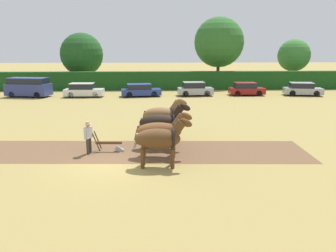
{
  "coord_description": "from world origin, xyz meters",
  "views": [
    {
      "loc": [
        1.83,
        -14.37,
        5.11
      ],
      "look_at": [
        2.64,
        2.77,
        1.1
      ],
      "focal_mm": 35.0,
      "sensor_mm": 36.0,
      "label": 1
    }
  ],
  "objects": [
    {
      "name": "draft_horse_trail_left",
      "position": [
        2.3,
        2.51,
        1.36
      ],
      "size": [
        2.86,
        0.99,
        2.44
      ],
      "rotation": [
        0.0,
        0.0,
        -0.05
      ],
      "color": "black",
      "rests_on": "ground"
    },
    {
      "name": "draft_horse_lead_right",
      "position": [
        2.22,
        1.02,
        1.26
      ],
      "size": [
        2.88,
        1.02,
        2.27
      ],
      "rotation": [
        0.0,
        0.0,
        -0.05
      ],
      "color": "brown",
      "rests_on": "ground"
    },
    {
      "name": "draft_horse_lead_left",
      "position": [
        2.14,
        -0.47,
        1.29
      ],
      "size": [
        2.69,
        1.05,
        2.28
      ],
      "rotation": [
        0.0,
        0.0,
        -0.05
      ],
      "color": "#513319",
      "rests_on": "ground"
    },
    {
      "name": "parked_car_center_right",
      "position": [
        12.58,
        22.66,
        0.7
      ],
      "size": [
        3.99,
        1.92,
        1.46
      ],
      "rotation": [
        0.0,
        0.0,
        -0.03
      ],
      "color": "maroon",
      "rests_on": "ground"
    },
    {
      "name": "farmer_at_plow",
      "position": [
        -1.39,
        1.57,
        0.95
      ],
      "size": [
        0.41,
        0.6,
        1.65
      ],
      "rotation": [
        0.0,
        0.0,
        -0.4
      ],
      "color": "#38332D",
      "rests_on": "ground"
    },
    {
      "name": "parked_car_center",
      "position": [
        6.62,
        22.48,
        0.75
      ],
      "size": [
        3.97,
        1.85,
        1.57
      ],
      "rotation": [
        0.0,
        0.0,
        0.04
      ],
      "color": "#9E9EA8",
      "rests_on": "ground"
    },
    {
      "name": "parked_car_center_left",
      "position": [
        0.49,
        22.2,
        0.69
      ],
      "size": [
        4.54,
        2.28,
        1.41
      ],
      "rotation": [
        0.0,
        0.0,
        0.12
      ],
      "color": "navy",
      "rests_on": "ground"
    },
    {
      "name": "tree_center_left",
      "position": [
        11.15,
        32.28,
        6.11
      ],
      "size": [
        6.9,
        6.9,
        9.57
      ],
      "color": "#4C3823",
      "rests_on": "ground"
    },
    {
      "name": "farmer_beside_team",
      "position": [
        2.55,
        5.87,
        0.91
      ],
      "size": [
        0.5,
        0.44,
        1.59
      ],
      "rotation": [
        0.0,
        0.0,
        -0.86
      ],
      "color": "#28334C",
      "rests_on": "ground"
    },
    {
      "name": "parked_van",
      "position": [
        -11.88,
        22.47,
        1.08
      ],
      "size": [
        4.99,
        2.81,
        2.11
      ],
      "rotation": [
        0.0,
        0.0,
        -0.18
      ],
      "color": "navy",
      "rests_on": "ground"
    },
    {
      "name": "hedgerow",
      "position": [
        0.0,
        28.46,
        1.18
      ],
      "size": [
        75.21,
        1.37,
        2.36
      ],
      "primitive_type": "cube",
      "color": "#194719",
      "rests_on": "ground"
    },
    {
      "name": "tree_left",
      "position": [
        -7.96,
        32.76,
        4.47
      ],
      "size": [
        5.88,
        5.88,
        7.42
      ],
      "color": "brown",
      "rests_on": "ground"
    },
    {
      "name": "plow",
      "position": [
        -0.32,
        1.89,
        0.32
      ],
      "size": [
        1.6,
        0.48,
        1.13
      ],
      "rotation": [
        0.0,
        0.0,
        -0.05
      ],
      "color": "#4C331E",
      "rests_on": "ground"
    },
    {
      "name": "parked_car_left",
      "position": [
        -5.78,
        22.12,
        0.73
      ],
      "size": [
        4.26,
        1.75,
        1.53
      ],
      "rotation": [
        0.0,
        0.0,
        -0.01
      ],
      "color": "silver",
      "rests_on": "ground"
    },
    {
      "name": "plowed_furrow_strip",
      "position": [
        -1.1,
        1.93,
        0.0
      ],
      "size": [
        21.81,
        4.97,
        0.01
      ],
      "primitive_type": "cube",
      "rotation": [
        0.0,
        0.0,
        -0.05
      ],
      "color": "brown",
      "rests_on": "ground"
    },
    {
      "name": "parked_car_right",
      "position": [
        18.91,
        22.13,
        0.72
      ],
      "size": [
        4.41,
        2.56,
        1.48
      ],
      "rotation": [
        0.0,
        0.0,
        -0.19
      ],
      "color": "#9E9EA8",
      "rests_on": "ground"
    },
    {
      "name": "draft_horse_trail_right",
      "position": [
        2.37,
        4.0,
        1.44
      ],
      "size": [
        2.68,
        1.07,
        2.49
      ],
      "rotation": [
        0.0,
        0.0,
        -0.05
      ],
      "color": "brown",
      "rests_on": "ground"
    },
    {
      "name": "tree_center",
      "position": [
        22.26,
        32.93,
        4.3
      ],
      "size": [
        4.58,
        4.58,
        6.61
      ],
      "color": "#4C3823",
      "rests_on": "ground"
    },
    {
      "name": "ground_plane",
      "position": [
        0.0,
        0.0,
        0.0
      ],
      "size": [
        240.0,
        240.0,
        0.0
      ],
      "primitive_type": "plane",
      "color": "#998447"
    }
  ]
}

